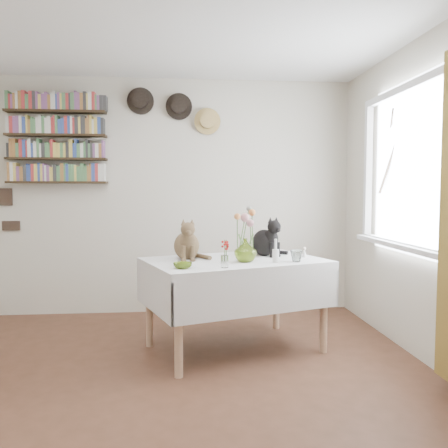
{
  "coord_description": "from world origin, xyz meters",
  "views": [
    {
      "loc": [
        0.15,
        -2.88,
        1.31
      ],
      "look_at": [
        0.5,
        0.85,
        1.05
      ],
      "focal_mm": 38.0,
      "sensor_mm": 36.0,
      "label": 1
    }
  ],
  "objects": [
    {
      "name": "wall_art_plaques",
      "position": [
        -1.63,
        2.23,
        1.12
      ],
      "size": [
        0.21,
        0.02,
        0.44
      ],
      "color": "#38281E",
      "rests_on": "room"
    },
    {
      "name": "dining_table",
      "position": [
        0.6,
        0.95,
        0.57
      ],
      "size": [
        1.62,
        1.31,
        0.75
      ],
      "color": "white",
      "rests_on": "room"
    },
    {
      "name": "green_bowl",
      "position": [
        0.17,
        0.53,
        0.77
      ],
      "size": [
        0.19,
        0.19,
        0.04
      ],
      "primitive_type": "imported",
      "rotation": [
        0.0,
        0.0,
        0.7
      ],
      "color": "#ABC748",
      "rests_on": "dining_table"
    },
    {
      "name": "drinking_glass",
      "position": [
        1.07,
        0.78,
        0.8
      ],
      "size": [
        0.1,
        0.1,
        0.09
      ],
      "primitive_type": "imported",
      "rotation": [
        0.0,
        0.0,
        -0.04
      ],
      "color": "white",
      "rests_on": "dining_table"
    },
    {
      "name": "flower_bouquet",
      "position": [
        0.67,
        0.83,
        1.09
      ],
      "size": [
        0.17,
        0.12,
        0.39
      ],
      "color": "#4C7233",
      "rests_on": "flower_vase"
    },
    {
      "name": "room",
      "position": [
        0.0,
        0.0,
        1.25
      ],
      "size": [
        4.08,
        4.58,
        2.58
      ],
      "color": "brown",
      "rests_on": "ground"
    },
    {
      "name": "bookshelf_unit",
      "position": [
        -1.1,
        2.16,
        1.84
      ],
      "size": [
        1.0,
        0.16,
        0.91
      ],
      "color": "#312314",
      "rests_on": "room"
    },
    {
      "name": "window",
      "position": [
        1.97,
        0.8,
        1.4
      ],
      "size": [
        0.12,
        1.52,
        1.32
      ],
      "color": "white",
      "rests_on": "room"
    },
    {
      "name": "porcelain_figurine",
      "position": [
        1.2,
        1.02,
        0.79
      ],
      "size": [
        0.05,
        0.05,
        0.09
      ],
      "color": "white",
      "rests_on": "dining_table"
    },
    {
      "name": "berry_jar",
      "position": [
        0.47,
        0.55,
        0.85
      ],
      "size": [
        0.06,
        0.06,
        0.23
      ],
      "color": "white",
      "rests_on": "dining_table"
    },
    {
      "name": "tabby_cat",
      "position": [
        0.21,
        1.01,
        0.92
      ],
      "size": [
        0.25,
        0.31,
        0.34
      ],
      "primitive_type": null,
      "rotation": [
        0.0,
        0.0,
        0.07
      ],
      "color": "brown",
      "rests_on": "dining_table"
    },
    {
      "name": "black_cat",
      "position": [
        0.88,
        1.17,
        0.92
      ],
      "size": [
        0.35,
        0.37,
        0.35
      ],
      "primitive_type": null,
      "rotation": [
        0.0,
        0.0,
        0.54
      ],
      "color": "black",
      "rests_on": "dining_table"
    },
    {
      "name": "candlestick",
      "position": [
        0.9,
        0.76,
        0.81
      ],
      "size": [
        0.05,
        0.05,
        0.19
      ],
      "color": "white",
      "rests_on": "dining_table"
    },
    {
      "name": "flower_vase",
      "position": [
        0.67,
        0.81,
        0.84
      ],
      "size": [
        0.25,
        0.25,
        0.19
      ],
      "primitive_type": "imported",
      "rotation": [
        0.0,
        0.0,
        0.69
      ],
      "color": "#ABC748",
      "rests_on": "dining_table"
    },
    {
      "name": "wall_hats",
      "position": [
        0.12,
        2.19,
        2.17
      ],
      "size": [
        0.98,
        0.09,
        0.48
      ],
      "color": "black",
      "rests_on": "room"
    }
  ]
}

